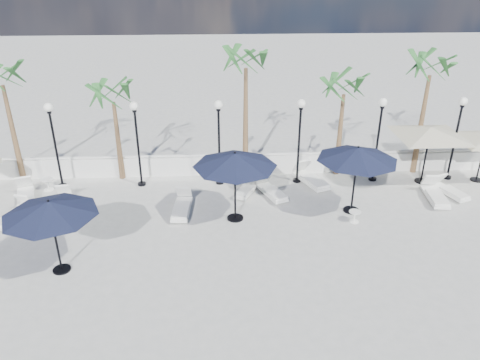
{
  "coord_description": "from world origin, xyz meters",
  "views": [
    {
      "loc": [
        -0.03,
        -12.49,
        9.34
      ],
      "look_at": [
        0.77,
        3.69,
        1.5
      ],
      "focal_mm": 35.0,
      "sensor_mm": 36.0,
      "label": 1
    }
  ],
  "objects_px": {
    "parasol_navy_left": "(49,209)",
    "parasol_navy_right": "(358,154)",
    "lounger_3": "(272,191)",
    "lounger_5": "(311,178)",
    "lounger_8": "(435,195)",
    "parasol_cream_sq_a": "(431,128)",
    "lounger_4": "(182,207)",
    "parasol_navy_mid": "(235,160)",
    "lounger_6": "(246,189)",
    "lounger_0": "(61,203)",
    "lounger_7": "(450,190)",
    "lounger_1": "(14,215)",
    "lounger_2": "(25,195)"
  },
  "relations": [
    {
      "from": "parasol_navy_left",
      "to": "parasol_navy_right",
      "type": "xyz_separation_m",
      "value": [
        10.51,
        3.42,
        0.16
      ]
    },
    {
      "from": "lounger_3",
      "to": "lounger_5",
      "type": "relative_size",
      "value": 0.89
    },
    {
      "from": "lounger_8",
      "to": "parasol_cream_sq_a",
      "type": "relative_size",
      "value": 0.37
    },
    {
      "from": "lounger_4",
      "to": "parasol_navy_mid",
      "type": "relative_size",
      "value": 0.64
    },
    {
      "from": "lounger_6",
      "to": "parasol_cream_sq_a",
      "type": "distance_m",
      "value": 8.4
    },
    {
      "from": "lounger_0",
      "to": "lounger_6",
      "type": "height_order",
      "value": "lounger_0"
    },
    {
      "from": "lounger_5",
      "to": "lounger_8",
      "type": "height_order",
      "value": "lounger_5"
    },
    {
      "from": "lounger_5",
      "to": "parasol_navy_mid",
      "type": "relative_size",
      "value": 0.71
    },
    {
      "from": "lounger_4",
      "to": "parasol_navy_left",
      "type": "bearing_deg",
      "value": -131.73
    },
    {
      "from": "lounger_5",
      "to": "parasol_navy_right",
      "type": "bearing_deg",
      "value": -87.39
    },
    {
      "from": "lounger_6",
      "to": "lounger_8",
      "type": "distance_m",
      "value": 7.94
    },
    {
      "from": "lounger_6",
      "to": "lounger_8",
      "type": "bearing_deg",
      "value": 16.13
    },
    {
      "from": "lounger_4",
      "to": "lounger_7",
      "type": "distance_m",
      "value": 11.43
    },
    {
      "from": "parasol_navy_right",
      "to": "parasol_cream_sq_a",
      "type": "height_order",
      "value": "parasol_navy_right"
    },
    {
      "from": "lounger_3",
      "to": "lounger_8",
      "type": "xyz_separation_m",
      "value": [
        6.8,
        -0.73,
        0.02
      ]
    },
    {
      "from": "parasol_navy_left",
      "to": "parasol_navy_right",
      "type": "distance_m",
      "value": 11.05
    },
    {
      "from": "lounger_0",
      "to": "parasol_navy_mid",
      "type": "xyz_separation_m",
      "value": [
        7.04,
        -1.23,
        2.27
      ]
    },
    {
      "from": "lounger_4",
      "to": "parasol_navy_mid",
      "type": "bearing_deg",
      "value": -12.07
    },
    {
      "from": "lounger_6",
      "to": "lounger_4",
      "type": "bearing_deg",
      "value": -126.79
    },
    {
      "from": "lounger_8",
      "to": "parasol_navy_mid",
      "type": "bearing_deg",
      "value": -166.46
    },
    {
      "from": "lounger_0",
      "to": "lounger_1",
      "type": "relative_size",
      "value": 0.93
    },
    {
      "from": "parasol_navy_mid",
      "to": "lounger_5",
      "type": "bearing_deg",
      "value": 39.58
    },
    {
      "from": "lounger_3",
      "to": "parasol_navy_right",
      "type": "xyz_separation_m",
      "value": [
        3.06,
        -1.47,
        2.23
      ]
    },
    {
      "from": "lounger_0",
      "to": "parasol_navy_left",
      "type": "height_order",
      "value": "parasol_navy_left"
    },
    {
      "from": "lounger_6",
      "to": "lounger_7",
      "type": "height_order",
      "value": "lounger_7"
    },
    {
      "from": "lounger_1",
      "to": "lounger_3",
      "type": "bearing_deg",
      "value": 24.36
    },
    {
      "from": "lounger_8",
      "to": "parasol_navy_right",
      "type": "relative_size",
      "value": 0.67
    },
    {
      "from": "lounger_2",
      "to": "lounger_6",
      "type": "height_order",
      "value": "lounger_2"
    },
    {
      "from": "lounger_6",
      "to": "parasol_navy_right",
      "type": "xyz_separation_m",
      "value": [
        4.13,
        -1.75,
        2.26
      ]
    },
    {
      "from": "parasol_navy_left",
      "to": "parasol_cream_sq_a",
      "type": "distance_m",
      "value": 15.57
    },
    {
      "from": "lounger_2",
      "to": "lounger_8",
      "type": "relative_size",
      "value": 1.01
    },
    {
      "from": "lounger_0",
      "to": "parasol_cream_sq_a",
      "type": "bearing_deg",
      "value": -0.43
    },
    {
      "from": "lounger_3",
      "to": "lounger_7",
      "type": "xyz_separation_m",
      "value": [
        7.64,
        -0.31,
        -0.01
      ]
    },
    {
      "from": "lounger_1",
      "to": "lounger_6",
      "type": "height_order",
      "value": "lounger_1"
    },
    {
      "from": "lounger_4",
      "to": "parasol_navy_mid",
      "type": "xyz_separation_m",
      "value": [
        2.11,
        -0.6,
        2.25
      ]
    },
    {
      "from": "lounger_2",
      "to": "parasol_navy_left",
      "type": "xyz_separation_m",
      "value": [
        2.89,
        -4.93,
        2.06
      ]
    },
    {
      "from": "lounger_5",
      "to": "lounger_2",
      "type": "bearing_deg",
      "value": 162.1
    },
    {
      "from": "lounger_6",
      "to": "lounger_7",
      "type": "xyz_separation_m",
      "value": [
        8.71,
        -0.58,
        0.01
      ]
    },
    {
      "from": "lounger_2",
      "to": "parasol_cream_sq_a",
      "type": "bearing_deg",
      "value": -16.72
    },
    {
      "from": "lounger_8",
      "to": "lounger_3",
      "type": "bearing_deg",
      "value": 179.78
    },
    {
      "from": "lounger_8",
      "to": "parasol_navy_mid",
      "type": "relative_size",
      "value": 0.66
    },
    {
      "from": "lounger_7",
      "to": "parasol_navy_mid",
      "type": "height_order",
      "value": "parasol_navy_mid"
    },
    {
      "from": "parasol_navy_left",
      "to": "parasol_navy_mid",
      "type": "bearing_deg",
      "value": 27.52
    },
    {
      "from": "lounger_3",
      "to": "lounger_5",
      "type": "distance_m",
      "value": 2.15
    },
    {
      "from": "lounger_3",
      "to": "lounger_0",
      "type": "bearing_deg",
      "value": 162.39
    },
    {
      "from": "lounger_2",
      "to": "lounger_4",
      "type": "relative_size",
      "value": 1.05
    },
    {
      "from": "lounger_2",
      "to": "parasol_navy_mid",
      "type": "bearing_deg",
      "value": -32.28
    },
    {
      "from": "parasol_navy_left",
      "to": "parasol_cream_sq_a",
      "type": "bearing_deg",
      "value": 22.32
    },
    {
      "from": "lounger_1",
      "to": "lounger_2",
      "type": "height_order",
      "value": "lounger_2"
    },
    {
      "from": "parasol_cream_sq_a",
      "to": "parasol_navy_right",
      "type": "bearing_deg",
      "value": -147.34
    }
  ]
}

